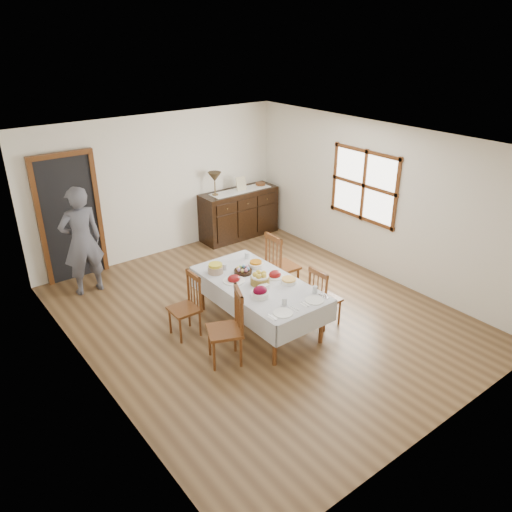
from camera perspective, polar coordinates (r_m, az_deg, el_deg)
ground at (r=7.59m, az=0.46°, el=-6.77°), size 6.00×6.00×0.00m
room_shell at (r=7.11m, az=-2.52°, el=5.63°), size 5.02×6.02×2.65m
dining_table at (r=7.05m, az=0.29°, el=-3.65°), size 1.05×2.05×0.70m
chair_left_near at (r=6.39m, az=-3.16°, el=-8.03°), size 0.56×0.56×1.02m
chair_left_far at (r=7.00m, az=-7.90°, el=-5.55°), size 0.39×0.39×0.91m
chair_right_near at (r=7.20m, az=7.67°, el=-4.63°), size 0.39×0.39×0.91m
chair_right_far at (r=7.93m, az=2.78°, el=-0.91°), size 0.46×0.46×1.05m
sideboard at (r=10.20m, az=-1.95°, el=4.87°), size 1.63×0.59×0.98m
person at (r=8.30m, az=-19.36°, el=2.00°), size 0.60×0.39×1.91m
bread_basket at (r=6.93m, az=0.46°, el=-2.63°), size 0.27×0.27×0.18m
egg_basket at (r=7.25m, az=-1.49°, el=-1.69°), size 0.27×0.27×0.10m
ham_platter_a at (r=7.03m, az=-2.55°, el=-2.67°), size 0.32×0.32×0.11m
ham_platter_b at (r=7.15m, az=2.18°, el=-2.16°), size 0.27×0.27×0.11m
beet_bowl at (r=6.62m, az=0.46°, el=-4.19°), size 0.24×0.24×0.15m
carrot_bowl at (r=7.43m, az=-0.02°, el=-0.95°), size 0.23×0.23×0.09m
pineapple_bowl at (r=7.26m, az=-4.66°, el=-1.43°), size 0.23×0.23×0.14m
casserole_dish at (r=6.99m, az=3.77°, el=-2.83°), size 0.21×0.21×0.07m
butter_dish at (r=6.80m, az=0.88°, el=-3.60°), size 0.14×0.09×0.07m
setting_left at (r=6.34m, az=3.13°, el=-6.08°), size 0.42×0.31×0.10m
setting_right at (r=6.65m, az=6.68°, el=-4.64°), size 0.42×0.31×0.10m
glass_far_a at (r=7.35m, az=-3.61°, el=-1.24°), size 0.07×0.07×0.09m
glass_far_b at (r=7.69m, az=-1.03°, el=0.06°), size 0.07×0.07×0.09m
runner at (r=10.03m, az=-1.78°, el=7.50°), size 1.30×0.35×0.01m
table_lamp at (r=9.67m, az=-4.75°, el=8.92°), size 0.26×0.26×0.46m
picture_frame at (r=10.00m, az=-1.71°, el=8.25°), size 0.22×0.08×0.28m
deco_bowl at (r=10.36m, az=0.52°, el=8.22°), size 0.20×0.20×0.06m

